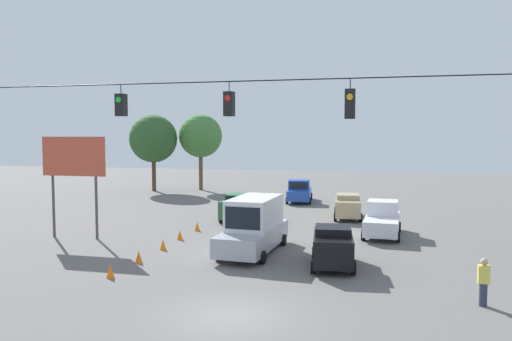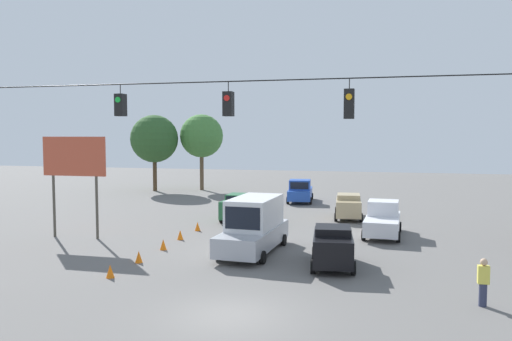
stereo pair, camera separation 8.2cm
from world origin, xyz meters
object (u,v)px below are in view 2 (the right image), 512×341
(sedan_tan_oncoming_deep, at_px, (348,206))
(traffic_cone_second, at_px, (139,257))
(traffic_cone_third, at_px, (163,244))
(pickup_truck_white_oncoming_far, at_px, (383,220))
(pickup_truck_blue_withflow_deep, at_px, (300,192))
(box_truck_silver_withflow_mid, at_px, (254,225))
(traffic_cone_fifth, at_px, (198,226))
(pedestrian, at_px, (483,282))
(overhead_signal_span, at_px, (230,160))
(sedan_black_crossing_near, at_px, (333,246))
(roadside_billboard, at_px, (74,163))
(sedan_green_withflow_far, at_px, (240,207))
(traffic_cone_fourth, at_px, (180,235))
(tree_horizon_right, at_px, (154,139))
(traffic_cone_nearest, at_px, (110,271))
(tree_horizon_left, at_px, (202,136))

(sedan_tan_oncoming_deep, distance_m, traffic_cone_second, 18.12)
(traffic_cone_third, bearing_deg, pickup_truck_white_oncoming_far, -149.27)
(pickup_truck_blue_withflow_deep, height_order, box_truck_silver_withflow_mid, box_truck_silver_withflow_mid)
(traffic_cone_fifth, height_order, pedestrian, pedestrian)
(overhead_signal_span, height_order, traffic_cone_fifth, overhead_signal_span)
(overhead_signal_span, bearing_deg, sedan_black_crossing_near, -111.18)
(roadside_billboard, bearing_deg, sedan_green_withflow_far, -133.97)
(traffic_cone_fourth, distance_m, tree_horizon_right, 27.46)
(box_truck_silver_withflow_mid, height_order, traffic_cone_third, box_truck_silver_withflow_mid)
(pickup_truck_white_oncoming_far, bearing_deg, traffic_cone_nearest, 46.78)
(box_truck_silver_withflow_mid, distance_m, pedestrian, 11.95)
(pickup_truck_blue_withflow_deep, xyz_separation_m, tree_horizon_right, (17.18, -5.26, 4.83))
(sedan_tan_oncoming_deep, xyz_separation_m, pedestrian, (-5.91, 18.28, -0.07))
(pickup_truck_blue_withflow_deep, distance_m, sedan_black_crossing_near, 22.97)
(sedan_green_withflow_far, height_order, traffic_cone_third, sedan_green_withflow_far)
(pedestrian, bearing_deg, pickup_truck_white_oncoming_far, -74.40)
(sedan_black_crossing_near, relative_size, traffic_cone_fifth, 6.99)
(pickup_truck_blue_withflow_deep, bearing_deg, tree_horizon_right, -17.01)
(pickup_truck_white_oncoming_far, height_order, box_truck_silver_withflow_mid, box_truck_silver_withflow_mid)
(overhead_signal_span, bearing_deg, tree_horizon_left, -68.54)
(pickup_truck_blue_withflow_deep, bearing_deg, traffic_cone_second, 79.88)
(tree_horizon_left, bearing_deg, sedan_green_withflow_far, 117.54)
(sedan_tan_oncoming_deep, bearing_deg, traffic_cone_second, 59.50)
(traffic_cone_second, relative_size, traffic_cone_third, 1.00)
(sedan_green_withflow_far, relative_size, traffic_cone_nearest, 7.11)
(pickup_truck_white_oncoming_far, relative_size, traffic_cone_second, 9.05)
(sedan_black_crossing_near, bearing_deg, sedan_green_withflow_far, -55.51)
(sedan_black_crossing_near, xyz_separation_m, traffic_cone_fifth, (9.37, -6.85, -0.71))
(pickup_truck_blue_withflow_deep, xyz_separation_m, traffic_cone_fourth, (4.39, 18.40, -0.68))
(overhead_signal_span, distance_m, traffic_cone_fourth, 14.05)
(traffic_cone_nearest, xyz_separation_m, traffic_cone_fourth, (0.10, -8.18, 0.00))
(pickup_truck_blue_withflow_deep, distance_m, sedan_tan_oncoming_deep, 9.67)
(tree_horizon_right, bearing_deg, tree_horizon_left, -154.42)
(box_truck_silver_withflow_mid, relative_size, pedestrian, 3.73)
(overhead_signal_span, relative_size, tree_horizon_right, 2.37)
(pickup_truck_blue_withflow_deep, bearing_deg, traffic_cone_third, 78.58)
(sedan_black_crossing_near, relative_size, sedan_green_withflow_far, 0.98)
(sedan_green_withflow_far, height_order, traffic_cone_fifth, sedan_green_withflow_far)
(tree_horizon_left, bearing_deg, sedan_tan_oncoming_deep, 137.67)
(sedan_tan_oncoming_deep, distance_m, roadside_billboard, 19.53)
(sedan_tan_oncoming_deep, height_order, roadside_billboard, roadside_billboard)
(traffic_cone_fourth, relative_size, tree_horizon_left, 0.07)
(overhead_signal_span, height_order, traffic_cone_second, overhead_signal_span)
(sedan_black_crossing_near, xyz_separation_m, traffic_cone_nearest, (9.30, 4.17, -0.71))
(pickup_truck_blue_withflow_deep, distance_m, tree_horizon_right, 18.60)
(sedan_green_withflow_far, bearing_deg, traffic_cone_second, 83.26)
(box_truck_silver_withflow_mid, distance_m, traffic_cone_nearest, 8.02)
(sedan_tan_oncoming_deep, bearing_deg, tree_horizon_right, -31.56)
(traffic_cone_third, distance_m, pedestrian, 16.08)
(sedan_green_withflow_far, xyz_separation_m, roadside_billboard, (8.01, 8.30, 3.52))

